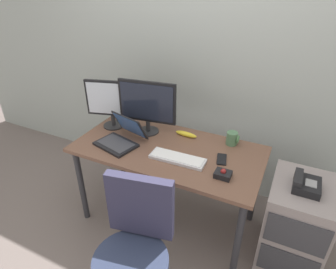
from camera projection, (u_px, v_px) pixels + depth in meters
name	position (u px, v px, depth m)	size (l,w,h in m)	color
ground_plane	(168.00, 217.00, 2.62)	(8.00, 8.00, 0.00)	#6D615D
back_wall	(204.00, 44.00, 2.48)	(6.00, 0.10, 2.80)	#A3ABA6
desk	(168.00, 157.00, 2.28)	(1.46, 0.74, 0.75)	brown
file_cabinet	(294.00, 224.00, 2.10)	(0.42, 0.53, 0.69)	gray
desk_phone	(306.00, 184.00, 1.90)	(0.17, 0.20, 0.09)	black
office_chair	(135.00, 260.00, 1.72)	(0.52, 0.52, 0.97)	black
monitor_main	(147.00, 105.00, 2.33)	(0.48, 0.18, 0.45)	#262628
monitor_side	(111.00, 102.00, 2.43)	(0.43, 0.18, 0.42)	#262628
keyboard	(178.00, 158.00, 2.09)	(0.41, 0.15, 0.03)	silver
laptop	(121.00, 137.00, 2.28)	(0.38, 0.39, 0.22)	black
trackball_mouse	(223.00, 174.00, 1.92)	(0.11, 0.09, 0.07)	black
coffee_mug	(232.00, 138.00, 2.26)	(0.10, 0.09, 0.11)	#4D7652
cell_phone	(222.00, 159.00, 2.10)	(0.07, 0.14, 0.01)	black
banana	(186.00, 134.00, 2.39)	(0.19, 0.04, 0.04)	yellow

